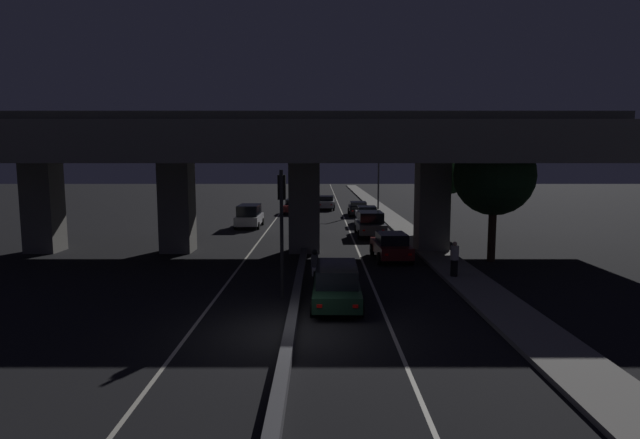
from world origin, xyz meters
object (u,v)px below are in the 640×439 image
object	(u,v)px
traffic_light_left_of_median	(283,211)
car_silver_fourth	(368,215)
street_lamp	(377,168)
car_dark_red_second	(392,246)
car_black_fifth	(359,208)
motorcycle_white_filtering_near	(316,269)
car_dark_green_lead	(338,284)
car_silver_sixth	(328,202)
pedestrian_on_sidewalk	(456,259)
car_grey_third	(371,223)
car_dark_red_second_oncoming	(295,206)
car_white_lead_oncoming	(250,215)

from	to	relation	value
traffic_light_left_of_median	car_silver_fourth	bearing A→B (deg)	76.48
street_lamp	car_dark_red_second	size ratio (longest dim) A/B	1.86
car_black_fifth	motorcycle_white_filtering_near	xyz separation A→B (m)	(-3.96, -27.02, -0.09)
car_dark_green_lead	motorcycle_white_filtering_near	xyz separation A→B (m)	(-0.85, 3.35, -0.16)
car_silver_sixth	street_lamp	bearing A→B (deg)	-99.67
car_silver_sixth	car_dark_green_lead	bearing A→B (deg)	-177.59
pedestrian_on_sidewalk	car_grey_third	bearing A→B (deg)	100.60
car_dark_green_lead	street_lamp	bearing A→B (deg)	-7.41
street_lamp	car_dark_red_second_oncoming	bearing A→B (deg)	-162.89
car_dark_green_lead	car_silver_sixth	bearing A→B (deg)	0.98
pedestrian_on_sidewalk	car_silver_fourth	bearing A→B (deg)	96.35
street_lamp	car_white_lead_oncoming	world-z (taller)	street_lamp
car_silver_fourth	car_dark_red_second	bearing A→B (deg)	-179.58
traffic_light_left_of_median	car_dark_red_second_oncoming	xyz separation A→B (m)	(-1.23, 31.81, -2.68)
traffic_light_left_of_median	car_dark_red_second	distance (m)	9.55
car_black_fifth	car_white_lead_oncoming	bearing A→B (deg)	133.69
car_silver_fourth	car_white_lead_oncoming	world-z (taller)	car_white_lead_oncoming
motorcycle_white_filtering_near	pedestrian_on_sidewalk	distance (m)	6.33
car_grey_third	car_silver_sixth	size ratio (longest dim) A/B	0.91
car_grey_third	car_dark_red_second_oncoming	distance (m)	16.87
car_dark_green_lead	motorcycle_white_filtering_near	bearing A→B (deg)	15.47
car_dark_red_second	car_grey_third	size ratio (longest dim) A/B	1.00
street_lamp	car_dark_red_second_oncoming	xyz separation A→B (m)	(-8.64, -2.66, -3.85)
car_grey_third	street_lamp	bearing A→B (deg)	-7.76
car_silver_fourth	car_white_lead_oncoming	distance (m)	9.73
pedestrian_on_sidewalk	car_white_lead_oncoming	bearing A→B (deg)	123.44
car_black_fifth	motorcycle_white_filtering_near	world-z (taller)	motorcycle_white_filtering_near
car_white_lead_oncoming	car_dark_red_second_oncoming	world-z (taller)	car_white_lead_oncoming
traffic_light_left_of_median	car_black_fifth	bearing A→B (deg)	79.99
street_lamp	car_white_lead_oncoming	bearing A→B (deg)	-130.34
car_grey_third	car_white_lead_oncoming	world-z (taller)	car_white_lead_oncoming
car_silver_sixth	car_dark_red_second_oncoming	size ratio (longest dim) A/B	0.95
car_dark_red_second_oncoming	pedestrian_on_sidewalk	xyz separation A→B (m)	(8.76, -28.84, 0.20)
car_black_fifth	pedestrian_on_sidewalk	bearing A→B (deg)	-173.89
car_dark_red_second_oncoming	motorcycle_white_filtering_near	xyz separation A→B (m)	(2.47, -29.39, -0.11)
car_dark_green_lead	car_black_fifth	bearing A→B (deg)	-4.69
car_dark_green_lead	car_dark_red_second_oncoming	bearing A→B (deg)	6.93
car_dark_red_second_oncoming	car_white_lead_oncoming	bearing A→B (deg)	-12.51
car_grey_third	car_black_fifth	distance (m)	13.28
car_white_lead_oncoming	motorcycle_white_filtering_near	size ratio (longest dim) A/B	2.24
car_dark_red_second	traffic_light_left_of_median	bearing A→B (deg)	142.16
car_black_fifth	car_white_lead_oncoming	world-z (taller)	car_white_lead_oncoming
pedestrian_on_sidewalk	car_dark_red_second_oncoming	bearing A→B (deg)	106.90
street_lamp	pedestrian_on_sidewalk	bearing A→B (deg)	-89.78
car_silver_fourth	pedestrian_on_sidewalk	xyz separation A→B (m)	(2.16, -19.39, 0.14)
car_black_fifth	car_dark_red_second_oncoming	bearing A→B (deg)	70.81
car_silver_sixth	car_dark_red_second_oncoming	xyz separation A→B (m)	(-3.42, -3.79, -0.05)
car_dark_red_second_oncoming	pedestrian_on_sidewalk	size ratio (longest dim) A/B	3.04
traffic_light_left_of_median	pedestrian_on_sidewalk	xyz separation A→B (m)	(7.53, 2.98, -2.47)
car_white_lead_oncoming	pedestrian_on_sidewalk	world-z (taller)	car_white_lead_oncoming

